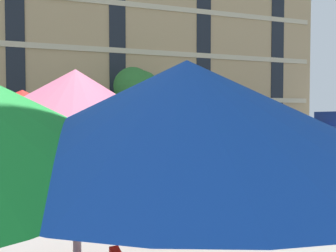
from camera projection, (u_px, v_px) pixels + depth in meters
name	position (u px, v px, depth m)	size (l,w,h in m)	color
ground_plane	(55.00, 168.00, 10.58)	(120.00, 120.00, 0.00)	#2D3033
sidewalk_far	(68.00, 148.00, 17.12)	(56.00, 3.60, 0.12)	#B2ADA3
apartment_building	(73.00, 45.00, 24.77)	(37.89, 12.08, 16.00)	tan
sedan_silver	(35.00, 136.00, 13.78)	(4.40, 1.98, 1.78)	#A8AAB2
sedan_white	(165.00, 134.00, 15.47)	(4.40, 1.98, 1.78)	silver
sedan_gray	(262.00, 133.00, 17.04)	(4.40, 1.98, 1.78)	slate
street_tree_middle	(137.00, 90.00, 17.99)	(3.03, 2.72, 4.91)	brown
patio_umbrella	(76.00, 112.00, 2.13)	(4.02, 3.73, 2.21)	silver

